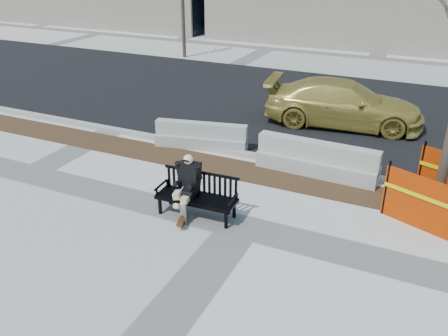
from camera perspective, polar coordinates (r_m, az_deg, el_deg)
The scene contains 11 objects.
ground at distance 10.44m, azimuth 2.08°, elevation -7.05°, with size 120.00×120.00×0.00m, color beige.
mulch_strip at distance 12.57m, azimuth 6.73°, elevation -1.20°, with size 40.00×1.20×0.02m, color #47301C.
asphalt_street at distance 18.15m, azimuth 13.12°, elevation 6.81°, with size 60.00×10.40×0.01m, color black.
curb at distance 13.36m, azimuth 8.06°, elevation 0.67°, with size 60.00×0.25×0.12m, color #9E9B93.
bench at distance 10.84m, azimuth -3.27°, elevation -5.72°, with size 1.87×0.67×1.00m, color black, non-canonical shape.
seated_man at distance 10.98m, azimuth -4.35°, elevation -5.33°, with size 0.60×1.00×1.40m, color black, non-canonical shape.
tree_fence at distance 11.89m, azimuth 23.99°, elevation -5.12°, with size 2.65×2.65×6.62m, color #D53B00, non-canonical shape.
sedan at distance 16.74m, azimuth 13.96°, elevation 5.12°, with size 2.12×5.21×1.51m, color #A9953D.
jersey_barrier_left at distance 14.40m, azimuth -2.74°, elevation 2.52°, with size 2.79×0.56×0.80m, color #A29F98, non-canonical shape.
jersey_barrier_right at distance 12.96m, azimuth 10.99°, elevation -0.68°, with size 3.25×0.65×0.93m, color #A9A79E, non-canonical shape.
far_tree_left at distance 26.62m, azimuth -4.79°, elevation 13.22°, with size 2.10×2.10×5.68m, color #463A2D, non-canonical shape.
Camera 1 is at (3.37, -8.13, 5.61)m, focal length 37.83 mm.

